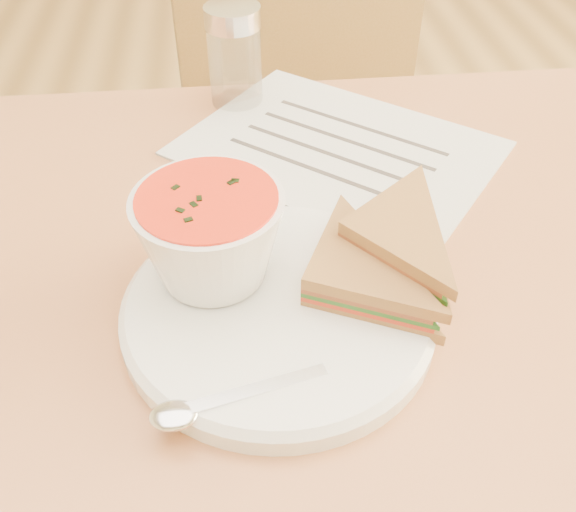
{
  "coord_description": "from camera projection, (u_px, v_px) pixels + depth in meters",
  "views": [
    {
      "loc": [
        -0.09,
        -0.42,
        1.15
      ],
      "look_at": [
        -0.05,
        -0.04,
        0.8
      ],
      "focal_mm": 40.0,
      "sensor_mm": 36.0,
      "label": 1
    }
  ],
  "objects": [
    {
      "name": "spoon",
      "position": [
        244.0,
        394.0,
        0.45
      ],
      "size": [
        0.17,
        0.08,
        0.01
      ],
      "primitive_type": null,
      "rotation": [
        0.0,
        0.0,
        0.25
      ],
      "color": "silver",
      "rests_on": "plate"
    },
    {
      "name": "dining_table",
      "position": [
        320.0,
        472.0,
        0.84
      ],
      "size": [
        1.0,
        0.7,
        0.75
      ],
      "primitive_type": null,
      "color": "brown",
      "rests_on": "floor"
    },
    {
      "name": "chair_far",
      "position": [
        333.0,
        192.0,
        1.1
      ],
      "size": [
        0.5,
        0.5,
        0.97
      ],
      "primitive_type": null,
      "rotation": [
        0.0,
        0.0,
        3.31
      ],
      "color": "brown",
      "rests_on": "floor"
    },
    {
      "name": "sandwich_half_a",
      "position": [
        301.0,
        295.0,
        0.51
      ],
      "size": [
        0.15,
        0.15,
        0.04
      ],
      "primitive_type": null,
      "rotation": [
        0.0,
        0.0,
        -0.44
      ],
      "color": "#A8783B",
      "rests_on": "plate"
    },
    {
      "name": "sandwich_half_b",
      "position": [
        337.0,
        238.0,
        0.54
      ],
      "size": [
        0.16,
        0.16,
        0.04
      ],
      "primitive_type": null,
      "rotation": [
        0.0,
        0.0,
        -0.88
      ],
      "color": "#A8783B",
      "rests_on": "plate"
    },
    {
      "name": "paper_menu",
      "position": [
        338.0,
        148.0,
        0.72
      ],
      "size": [
        0.41,
        0.4,
        0.0
      ],
      "primitive_type": null,
      "rotation": [
        0.0,
        0.0,
        -0.68
      ],
      "color": "white",
      "rests_on": "dining_table"
    },
    {
      "name": "plate",
      "position": [
        278.0,
        311.0,
        0.53
      ],
      "size": [
        0.27,
        0.27,
        0.02
      ],
      "primitive_type": null,
      "rotation": [
        0.0,
        0.0,
        -0.05
      ],
      "color": "white",
      "rests_on": "dining_table"
    },
    {
      "name": "soup_bowl",
      "position": [
        211.0,
        240.0,
        0.52
      ],
      "size": [
        0.14,
        0.14,
        0.08
      ],
      "primitive_type": null,
      "rotation": [
        0.0,
        0.0,
        -0.12
      ],
      "color": "white",
      "rests_on": "plate"
    },
    {
      "name": "condiment_shaker",
      "position": [
        235.0,
        56.0,
        0.76
      ],
      "size": [
        0.07,
        0.07,
        0.12
      ],
      "primitive_type": null,
      "rotation": [
        0.0,
        0.0,
        0.08
      ],
      "color": "silver",
      "rests_on": "dining_table"
    }
  ]
}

